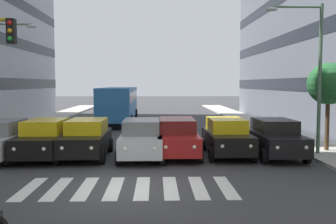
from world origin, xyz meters
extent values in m
plane|color=#38383A|center=(0.00, 0.00, 0.00)|extent=(180.00, 180.00, 0.00)
cube|color=silver|center=(-3.15, 0.00, 0.00)|extent=(0.45, 2.80, 0.01)
cube|color=silver|center=(-2.25, 0.00, 0.00)|extent=(0.45, 2.80, 0.01)
cube|color=silver|center=(-1.35, 0.00, 0.00)|extent=(0.45, 2.80, 0.01)
cube|color=silver|center=(-0.45, 0.00, 0.00)|extent=(0.45, 2.80, 0.01)
cube|color=silver|center=(0.45, 0.00, 0.00)|extent=(0.45, 2.80, 0.01)
cube|color=silver|center=(1.35, 0.00, 0.00)|extent=(0.45, 2.80, 0.01)
cube|color=silver|center=(2.25, 0.00, 0.00)|extent=(0.45, 2.80, 0.01)
cube|color=silver|center=(3.15, 0.00, 0.00)|extent=(0.45, 2.80, 0.01)
cube|color=black|center=(-6.28, -5.01, 0.72)|extent=(1.80, 4.40, 0.80)
cube|color=black|center=(-6.28, -5.21, 1.42)|extent=(1.58, 2.46, 0.60)
cylinder|color=black|center=(-7.18, -3.56, 0.32)|extent=(0.22, 0.64, 0.64)
cylinder|color=black|center=(-5.38, -3.56, 0.32)|extent=(0.22, 0.64, 0.64)
cylinder|color=black|center=(-7.18, -6.47, 0.32)|extent=(0.22, 0.64, 0.64)
cylinder|color=black|center=(-5.38, -6.47, 0.32)|extent=(0.22, 0.64, 0.64)
sphere|color=white|center=(-6.86, -2.86, 0.80)|extent=(0.18, 0.18, 0.18)
sphere|color=white|center=(-5.71, -2.86, 0.80)|extent=(0.18, 0.18, 0.18)
cube|color=black|center=(-4.16, -5.41, 0.72)|extent=(1.80, 4.40, 0.80)
cube|color=yellow|center=(-4.16, -5.61, 1.42)|extent=(1.58, 2.46, 0.60)
cylinder|color=black|center=(-5.06, -3.96, 0.32)|extent=(0.22, 0.64, 0.64)
cylinder|color=black|center=(-3.26, -3.96, 0.32)|extent=(0.22, 0.64, 0.64)
cylinder|color=black|center=(-5.06, -6.87, 0.32)|extent=(0.22, 0.64, 0.64)
cylinder|color=black|center=(-3.26, -6.87, 0.32)|extent=(0.22, 0.64, 0.64)
sphere|color=white|center=(-4.73, -3.26, 0.80)|extent=(0.18, 0.18, 0.18)
sphere|color=white|center=(-3.58, -3.26, 0.80)|extent=(0.18, 0.18, 0.18)
cube|color=maroon|center=(-1.85, -5.28, 0.72)|extent=(1.80, 4.40, 0.80)
cube|color=maroon|center=(-1.85, -5.48, 1.42)|extent=(1.58, 2.46, 0.60)
cylinder|color=black|center=(-2.75, -3.83, 0.32)|extent=(0.22, 0.64, 0.64)
cylinder|color=black|center=(-0.95, -3.83, 0.32)|extent=(0.22, 0.64, 0.64)
cylinder|color=black|center=(-2.75, -6.73, 0.32)|extent=(0.22, 0.64, 0.64)
cylinder|color=black|center=(-0.95, -6.73, 0.32)|extent=(0.22, 0.64, 0.64)
sphere|color=white|center=(-2.43, -3.13, 0.80)|extent=(0.18, 0.18, 0.18)
sphere|color=white|center=(-1.27, -3.13, 0.80)|extent=(0.18, 0.18, 0.18)
cube|color=#B2B7BC|center=(-0.24, -4.91, 0.72)|extent=(1.80, 4.40, 0.80)
cube|color=slate|center=(-0.24, -5.11, 1.42)|extent=(1.58, 2.46, 0.60)
cylinder|color=black|center=(-1.14, -3.46, 0.32)|extent=(0.22, 0.64, 0.64)
cylinder|color=black|center=(0.66, -3.46, 0.32)|extent=(0.22, 0.64, 0.64)
cylinder|color=black|center=(-1.14, -6.36, 0.32)|extent=(0.22, 0.64, 0.64)
cylinder|color=black|center=(0.66, -6.36, 0.32)|extent=(0.22, 0.64, 0.64)
sphere|color=white|center=(-0.82, -2.76, 0.80)|extent=(0.18, 0.18, 0.18)
sphere|color=white|center=(0.33, -2.76, 0.80)|extent=(0.18, 0.18, 0.18)
cube|color=black|center=(2.24, -5.15, 0.72)|extent=(1.80, 4.40, 0.80)
cube|color=yellow|center=(2.24, -5.35, 1.42)|extent=(1.58, 2.46, 0.60)
cylinder|color=black|center=(1.34, -3.70, 0.32)|extent=(0.22, 0.64, 0.64)
cylinder|color=black|center=(3.14, -3.70, 0.32)|extent=(0.22, 0.64, 0.64)
cylinder|color=black|center=(1.34, -6.61, 0.32)|extent=(0.22, 0.64, 0.64)
cylinder|color=black|center=(3.14, -6.61, 0.32)|extent=(0.22, 0.64, 0.64)
sphere|color=white|center=(1.67, -3.00, 0.80)|extent=(0.18, 0.18, 0.18)
sphere|color=white|center=(2.82, -3.00, 0.80)|extent=(0.18, 0.18, 0.18)
cube|color=black|center=(4.05, -5.00, 0.72)|extent=(1.80, 4.40, 0.80)
cube|color=yellow|center=(4.05, -5.20, 1.42)|extent=(1.58, 2.46, 0.60)
cylinder|color=black|center=(3.15, -3.55, 0.32)|extent=(0.22, 0.64, 0.64)
cylinder|color=black|center=(4.95, -3.55, 0.32)|extent=(0.22, 0.64, 0.64)
cylinder|color=black|center=(3.15, -6.45, 0.32)|extent=(0.22, 0.64, 0.64)
cylinder|color=black|center=(4.95, -6.45, 0.32)|extent=(0.22, 0.64, 0.64)
sphere|color=white|center=(3.48, -2.85, 0.80)|extent=(0.18, 0.18, 0.18)
sphere|color=white|center=(4.63, -2.85, 0.80)|extent=(0.18, 0.18, 0.18)
cube|color=#B2B7BC|center=(5.97, -4.83, 0.72)|extent=(1.80, 4.40, 0.80)
cube|color=slate|center=(5.97, -5.03, 1.42)|extent=(1.58, 2.46, 0.60)
cylinder|color=black|center=(5.07, -3.38, 0.32)|extent=(0.22, 0.64, 0.64)
cylinder|color=black|center=(5.07, -6.28, 0.32)|extent=(0.22, 0.64, 0.64)
cube|color=#286BAD|center=(2.24, -20.27, 1.75)|extent=(2.50, 10.50, 2.50)
cube|color=black|center=(2.24, -20.27, 2.30)|extent=(2.52, 9.87, 0.80)
cylinder|color=black|center=(0.99, -16.59, 0.50)|extent=(0.28, 1.00, 1.00)
cylinder|color=black|center=(3.49, -16.59, 0.50)|extent=(0.28, 1.00, 1.00)
cylinder|color=black|center=(0.99, -23.42, 0.50)|extent=(0.28, 1.00, 1.00)
cylinder|color=black|center=(3.49, -23.42, 0.50)|extent=(0.28, 1.00, 1.00)
cube|color=black|center=(3.57, -0.02, 4.95)|extent=(0.24, 0.28, 0.76)
sphere|color=red|center=(3.57, 0.13, 5.19)|extent=(0.14, 0.14, 0.14)
sphere|color=orange|center=(3.57, 0.13, 4.95)|extent=(0.14, 0.14, 0.14)
sphere|color=green|center=(3.57, 0.13, 4.71)|extent=(0.14, 0.14, 0.14)
cylinder|color=#4C6B56|center=(-8.31, -5.14, 3.52)|extent=(0.16, 0.16, 6.75)
cylinder|color=#4C6B56|center=(-7.18, -5.14, 6.75)|extent=(2.25, 0.10, 0.10)
ellipsoid|color=#B7BCC1|center=(-6.05, -5.14, 6.65)|extent=(0.56, 0.28, 0.20)
cylinder|color=#4C6B56|center=(7.08, -9.24, 6.54)|extent=(2.46, 0.10, 0.10)
ellipsoid|color=#B7BCC1|center=(5.85, -9.24, 6.44)|extent=(0.56, 0.28, 0.20)
cylinder|color=#513823|center=(-9.08, -5.96, 1.44)|extent=(0.20, 0.20, 2.59)
sphere|color=#235B2D|center=(-9.08, -5.96, 3.33)|extent=(1.98, 1.98, 1.98)
camera|label=1|loc=(-0.90, 12.23, 3.34)|focal=41.45mm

